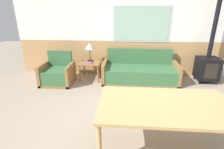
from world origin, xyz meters
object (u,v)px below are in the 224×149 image
object	(u,v)px
couch	(140,73)
armchair	(58,74)
wood_stove	(208,63)
side_table	(90,65)
table_lamp	(90,47)
dining_table	(165,108)

from	to	relation	value
couch	armchair	bearing A→B (deg)	-172.14
wood_stove	side_table	bearing A→B (deg)	-179.03
table_lamp	wood_stove	size ratio (longest dim) A/B	0.21
armchair	table_lamp	world-z (taller)	table_lamp
armchair	dining_table	bearing A→B (deg)	-52.95
armchair	table_lamp	xyz separation A→B (m)	(0.83, 0.47, 0.67)
side_table	table_lamp	bearing A→B (deg)	101.63
couch	armchair	size ratio (longest dim) A/B	2.40
armchair	wood_stove	distance (m)	4.15
couch	side_table	world-z (taller)	couch
couch	wood_stove	distance (m)	1.88
couch	dining_table	size ratio (longest dim) A/B	1.12
couch	table_lamp	size ratio (longest dim) A/B	3.90
couch	wood_stove	world-z (taller)	wood_stove
side_table	table_lamp	size ratio (longest dim) A/B	1.09
side_table	table_lamp	distance (m)	0.51
armchair	wood_stove	xyz separation A→B (m)	(4.11, 0.43, 0.28)
dining_table	couch	bearing A→B (deg)	93.40
couch	dining_table	world-z (taller)	couch
couch	table_lamp	distance (m)	1.59
table_lamp	couch	bearing A→B (deg)	-6.50
couch	dining_table	bearing A→B (deg)	-86.60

